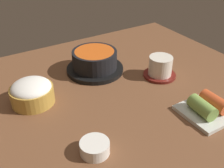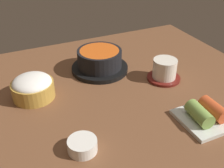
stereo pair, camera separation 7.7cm
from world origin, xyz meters
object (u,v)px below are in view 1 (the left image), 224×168
object	(u,v)px
rice_bowl	(32,92)
stone_pot	(95,62)
kimchi_plate	(208,108)
tea_cup_with_saucer	(160,67)
side_bowl_near	(95,147)

from	to	relation	value
rice_bowl	stone_pot	bearing A→B (deg)	16.31
stone_pot	kimchi_plate	bearing A→B (deg)	-68.35
tea_cup_with_saucer	side_bowl_near	world-z (taller)	tea_cup_with_saucer
kimchi_plate	tea_cup_with_saucer	bearing A→B (deg)	84.61
stone_pot	rice_bowl	xyz separation A→B (cm)	(-22.52, -6.59, -0.08)
stone_pot	kimchi_plate	size ratio (longest dim) A/B	1.47
stone_pot	side_bowl_near	size ratio (longest dim) A/B	2.83
rice_bowl	kimchi_plate	distance (cm)	45.80
stone_pot	rice_bowl	distance (cm)	23.46
kimchi_plate	stone_pot	bearing A→B (deg)	111.65
side_bowl_near	kimchi_plate	bearing A→B (deg)	-5.73
kimchi_plate	side_bowl_near	bearing A→B (deg)	174.27
stone_pot	rice_bowl	world-z (taller)	stone_pot
kimchi_plate	side_bowl_near	distance (cm)	30.94
stone_pot	rice_bowl	bearing A→B (deg)	-163.69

